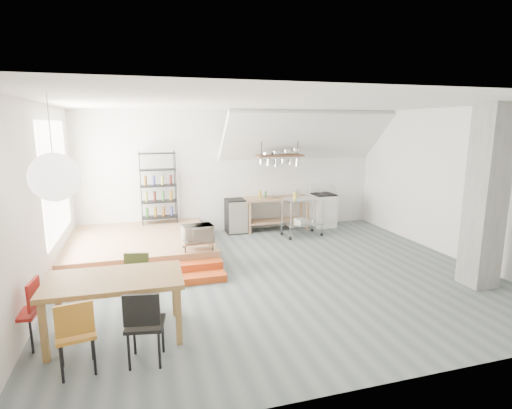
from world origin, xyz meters
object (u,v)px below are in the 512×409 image
object	(u,v)px
dining_table	(115,284)
mini_fridge	(236,216)
rolling_cart	(302,212)
stove	(323,210)

from	to	relation	value
dining_table	mini_fridge	size ratio (longest dim) A/B	1.99
dining_table	mini_fridge	distance (m)	5.54
rolling_cart	mini_fridge	world-z (taller)	rolling_cart
stove	rolling_cart	size ratio (longest dim) A/B	1.11
rolling_cart	mini_fridge	bearing A→B (deg)	146.47
stove	dining_table	bearing A→B (deg)	-138.54
rolling_cart	stove	bearing A→B (deg)	32.08
stove	mini_fridge	world-z (taller)	stove
mini_fridge	dining_table	bearing A→B (deg)	-120.61
mini_fridge	stove	bearing A→B (deg)	-1.00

